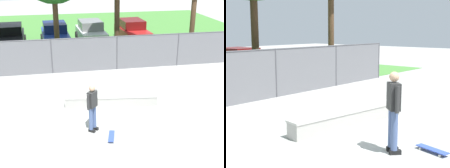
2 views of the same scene
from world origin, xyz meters
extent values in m
plane|color=#9E9E99|center=(0.00, 0.00, 0.00)|extent=(80.00, 80.00, 0.00)
cube|color=#478438|center=(0.00, 15.59, 0.01)|extent=(30.39, 20.00, 0.02)
cube|color=#A8A59E|center=(0.56, 0.50, 0.21)|extent=(4.02, 0.96, 0.41)
cube|color=beige|center=(0.56, 0.50, 0.44)|extent=(4.06, 1.01, 0.06)
cube|color=black|center=(-0.44, -1.51, 0.05)|extent=(0.27, 0.26, 0.10)
cube|color=black|center=(-0.58, -1.68, 0.05)|extent=(0.27, 0.26, 0.10)
cylinder|color=#475B89|center=(-0.46, -1.49, 0.54)|extent=(0.15, 0.15, 0.88)
cylinder|color=#475B89|center=(-0.61, -1.66, 0.54)|extent=(0.15, 0.15, 0.88)
cube|color=#2D2D2D|center=(-0.53, -1.58, 1.28)|extent=(0.42, 0.43, 0.60)
cylinder|color=#2D2D2D|center=(-0.37, -1.39, 1.26)|extent=(0.10, 0.10, 0.58)
cylinder|color=#2D2D2D|center=(-0.70, -1.76, 1.26)|extent=(0.10, 0.10, 0.58)
sphere|color=tan|center=(-0.53, -1.58, 1.71)|extent=(0.22, 0.22, 0.22)
cube|color=#334CB2|center=(0.05, -2.25, 0.08)|extent=(0.39, 0.82, 0.02)
cube|color=#B2B2B7|center=(-0.02, -2.52, 0.06)|extent=(0.15, 0.09, 0.02)
cube|color=#B2B2B7|center=(0.11, -1.99, 0.06)|extent=(0.15, 0.09, 0.02)
cylinder|color=silver|center=(-0.10, -2.49, 0.03)|extent=(0.04, 0.06, 0.05)
cylinder|color=silver|center=(0.06, -2.54, 0.03)|extent=(0.04, 0.06, 0.05)
cylinder|color=silver|center=(0.03, -1.97, 0.03)|extent=(0.04, 0.06, 0.05)
cylinder|color=silver|center=(0.19, -2.01, 0.03)|extent=(0.04, 0.06, 0.05)
cylinder|color=#4C4C51|center=(-1.84, 5.29, 0.98)|extent=(0.07, 0.07, 1.97)
cylinder|color=#4C4C51|center=(1.84, 5.29, 0.98)|extent=(0.07, 0.07, 1.97)
cylinder|color=#4C4C51|center=(5.52, 5.29, 0.98)|extent=(0.07, 0.07, 1.97)
cylinder|color=#4C4C51|center=(0.00, 5.29, 1.94)|extent=(18.39, 0.05, 0.05)
cube|color=slate|center=(0.00, 5.29, 0.98)|extent=(18.39, 0.01, 1.97)
cylinder|color=#513823|center=(-1.43, 7.48, 2.02)|extent=(0.32, 0.32, 4.03)
cylinder|color=#47301E|center=(2.22, 7.11, 2.19)|extent=(0.32, 0.32, 4.38)
cylinder|color=#513823|center=(7.09, 7.00, 2.69)|extent=(0.32, 0.32, 5.39)
cube|color=black|center=(-4.56, 11.37, 0.67)|extent=(2.00, 4.28, 0.70)
cube|color=black|center=(-4.57, 11.52, 1.34)|extent=(1.70, 2.17, 0.64)
cylinder|color=black|center=(-3.60, 10.11, 0.32)|extent=(0.25, 0.65, 0.64)
cylinder|color=black|center=(-3.73, 12.71, 0.32)|extent=(0.25, 0.65, 0.64)
cylinder|color=black|center=(-5.52, 12.63, 0.32)|extent=(0.25, 0.65, 0.64)
cube|color=#233D9E|center=(-1.45, 11.48, 0.67)|extent=(2.00, 4.28, 0.70)
cube|color=navy|center=(-1.46, 11.63, 1.34)|extent=(1.70, 2.17, 0.64)
cylinder|color=black|center=(-0.49, 10.23, 0.32)|extent=(0.25, 0.65, 0.64)
cylinder|color=black|center=(-2.29, 10.14, 0.32)|extent=(0.25, 0.65, 0.64)
cylinder|color=black|center=(-0.62, 12.83, 0.32)|extent=(0.25, 0.65, 0.64)
cylinder|color=black|center=(-2.41, 12.74, 0.32)|extent=(0.25, 0.65, 0.64)
cube|color=silver|center=(1.22, 11.81, 0.67)|extent=(2.00, 4.28, 0.70)
cube|color=gray|center=(1.21, 11.96, 1.34)|extent=(1.70, 2.17, 0.64)
cylinder|color=black|center=(2.18, 10.55, 0.32)|extent=(0.25, 0.65, 0.64)
cylinder|color=black|center=(0.38, 10.47, 0.32)|extent=(0.25, 0.65, 0.64)
cylinder|color=black|center=(2.06, 13.15, 0.32)|extent=(0.25, 0.65, 0.64)
cylinder|color=black|center=(0.26, 13.07, 0.32)|extent=(0.25, 0.65, 0.64)
cube|color=#B21E1E|center=(4.38, 11.61, 0.67)|extent=(2.00, 4.28, 0.70)
cube|color=#621010|center=(4.37, 11.76, 1.34)|extent=(1.70, 2.17, 0.64)
cylinder|color=black|center=(5.34, 10.35, 0.32)|extent=(0.25, 0.65, 0.64)
cylinder|color=black|center=(3.54, 10.26, 0.32)|extent=(0.25, 0.65, 0.64)
cylinder|color=black|center=(5.21, 12.95, 0.32)|extent=(0.25, 0.65, 0.64)
cylinder|color=black|center=(3.41, 12.86, 0.32)|extent=(0.25, 0.65, 0.64)
camera|label=1|loc=(-1.92, -12.35, 6.10)|focal=52.48mm
camera|label=2|loc=(-6.86, -5.37, 2.73)|focal=54.77mm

